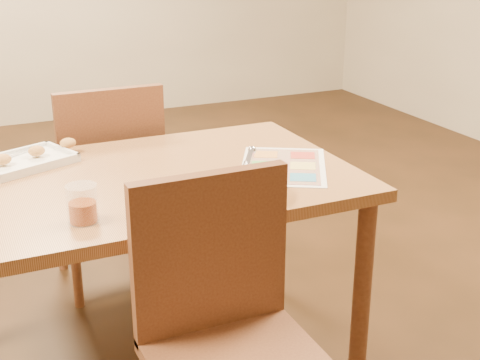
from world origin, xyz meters
name	(u,v)px	position (x,y,z in m)	size (l,w,h in m)	color
dining_table	(152,201)	(0.00, 0.00, 0.63)	(1.30, 0.85, 0.72)	#A57242
chair_near	(225,308)	(0.00, -0.60, 0.57)	(0.42, 0.42, 0.47)	brown
chair_far	(108,165)	(0.00, 0.60, 0.57)	(0.42, 0.42, 0.47)	brown
plate	(240,193)	(0.19, -0.27, 0.73)	(0.28, 0.28, 0.01)	white
pizza	(240,188)	(0.19, -0.28, 0.75)	(0.27, 0.27, 0.04)	#BE7E41
pizza_cutter	(247,165)	(0.23, -0.24, 0.80)	(0.10, 0.12, 0.08)	silver
appetizer_tray	(27,160)	(-0.34, 0.28, 0.73)	(0.37, 0.31, 0.06)	silver
glass_tumbler	(83,206)	(-0.27, -0.27, 0.77)	(0.08, 0.08, 0.11)	#803009
menu	(283,166)	(0.43, -0.09, 0.72)	(0.28, 0.39, 0.01)	white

